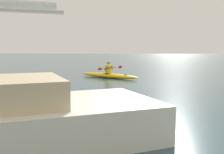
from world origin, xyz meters
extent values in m
plane|color=#334C56|center=(0.00, 0.00, 0.00)|extent=(160.00, 160.00, 0.00)
ellipsoid|color=#EAB214|center=(0.52, -2.54, 0.15)|extent=(4.10, 2.88, 0.29)
torus|color=black|center=(0.58, -2.58, 0.27)|extent=(0.76, 0.76, 0.04)
cylinder|color=black|center=(-0.61, -1.83, 0.28)|extent=(0.18, 0.18, 0.02)
cylinder|color=yellow|center=(0.53, -2.55, 0.56)|extent=(0.40, 0.40, 0.53)
sphere|color=#936B4C|center=(0.53, -2.55, 0.94)|extent=(0.21, 0.21, 0.21)
cylinder|color=black|center=(0.36, -2.44, 0.65)|extent=(1.12, 1.76, 0.03)
ellipsoid|color=red|center=(-0.18, -3.31, 0.65)|extent=(0.25, 0.36, 0.17)
ellipsoid|color=red|center=(0.91, -1.57, 0.65)|extent=(0.25, 0.36, 0.17)
cylinder|color=#936B4C|center=(0.30, -2.76, 0.63)|extent=(0.13, 0.32, 0.34)
cylinder|color=#936B4C|center=(0.62, -2.25, 0.63)|extent=(0.29, 0.22, 0.34)
camera|label=1|loc=(-1.41, 14.24, 1.87)|focal=43.08mm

